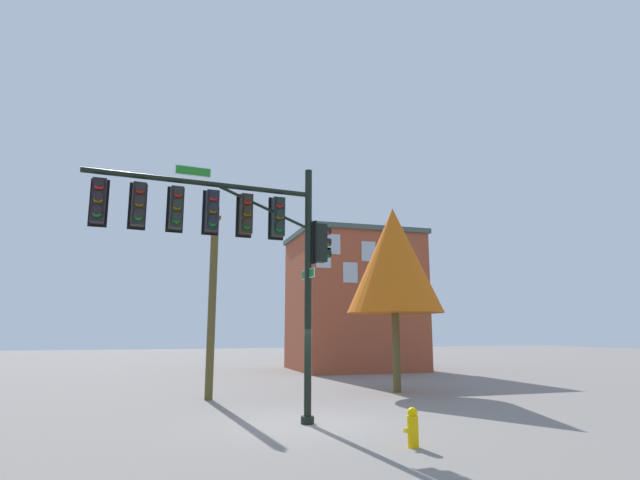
% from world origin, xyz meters
% --- Properties ---
extents(ground_plane, '(120.00, 120.00, 0.00)m').
position_xyz_m(ground_plane, '(0.00, 0.00, 0.00)').
color(ground_plane, gray).
extents(signal_pole_assembly, '(6.67, 1.40, 7.08)m').
position_xyz_m(signal_pole_assembly, '(2.25, 0.27, 5.19)').
color(signal_pole_assembly, black).
rests_on(signal_pole_assembly, ground_plane).
extents(utility_pole, '(0.29, 1.80, 7.17)m').
position_xyz_m(utility_pole, '(2.17, -5.61, 3.71)').
color(utility_pole, brown).
rests_on(utility_pole, ground_plane).
extents(fire_hydrant, '(0.33, 0.24, 0.83)m').
position_xyz_m(fire_hydrant, '(-1.43, 3.33, 0.41)').
color(fire_hydrant, '#EBB507').
rests_on(fire_hydrant, ground_plane).
extents(tree_far, '(4.03, 4.03, 7.67)m').
position_xyz_m(tree_far, '(-5.35, -5.69, 5.41)').
color(tree_far, brown).
rests_on(tree_far, ground_plane).
extents(brick_building, '(7.87, 7.23, 8.78)m').
position_xyz_m(brick_building, '(-7.89, -17.44, 4.40)').
color(brick_building, '#98462C').
rests_on(brick_building, ground_plane).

